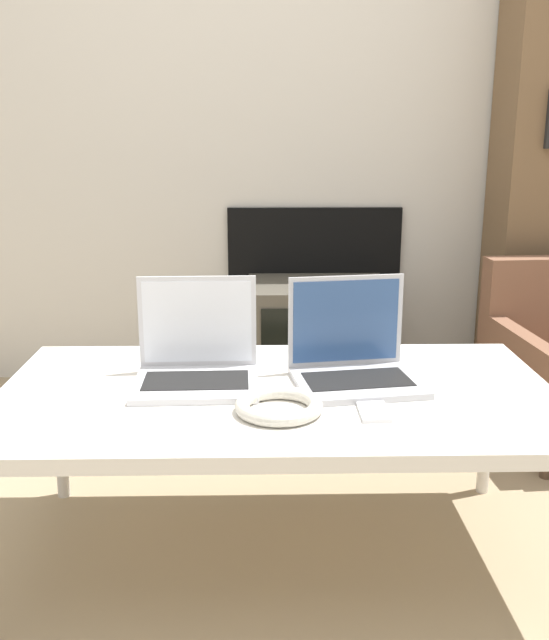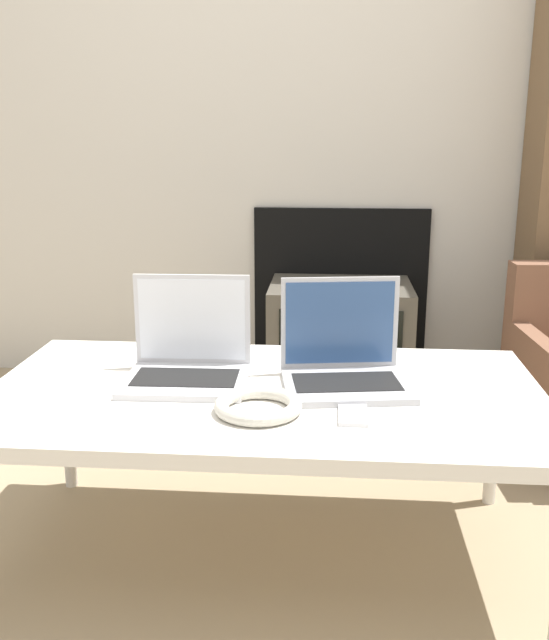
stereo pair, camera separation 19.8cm
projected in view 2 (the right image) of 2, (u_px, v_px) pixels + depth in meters
wall_back at (298, 72)px, 2.88m from camera, size 7.00×0.08×2.60m
table at (264, 402)px, 1.72m from camera, size 1.34×0.73×0.46m
laptop_left at (188, 357)px, 1.78m from camera, size 0.31×0.26×0.25m
laptop_right at (344, 361)px, 1.75m from camera, size 0.33×0.29×0.25m
headphones at (260, 406)px, 1.57m from camera, size 0.20×0.20×0.03m
phone at (353, 412)px, 1.57m from camera, size 0.06×0.14×0.01m
tv at (339, 341)px, 2.88m from camera, size 0.56×0.43×0.47m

